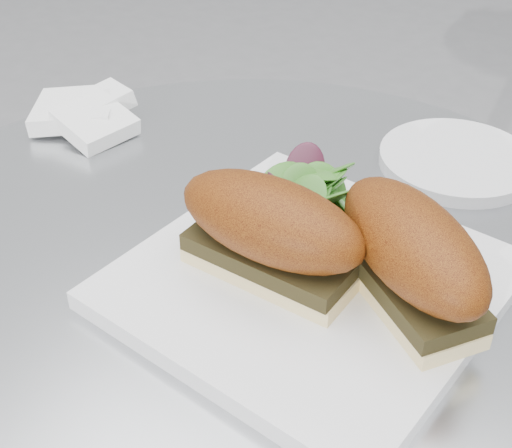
{
  "coord_description": "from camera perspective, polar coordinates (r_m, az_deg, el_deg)",
  "views": [
    {
      "loc": [
        0.2,
        -0.4,
        1.1
      ],
      "look_at": [
        0.01,
        0.01,
        0.77
      ],
      "focal_mm": 50.0,
      "sensor_mm": 36.0,
      "label": 1
    }
  ],
  "objects": [
    {
      "name": "table",
      "position": [
        0.76,
        -0.64,
        -17.4
      ],
      "size": [
        0.7,
        0.7,
        0.73
      ],
      "color": "#A8ABAF",
      "rests_on": "ground"
    },
    {
      "name": "napkin",
      "position": [
        0.79,
        -13.44,
        8.06
      ],
      "size": [
        0.13,
        0.13,
        0.02
      ],
      "primitive_type": null,
      "rotation": [
        0.0,
        0.0,
        0.16
      ],
      "color": "white",
      "rests_on": "table"
    },
    {
      "name": "saucer",
      "position": [
        0.73,
        15.74,
        4.93
      ],
      "size": [
        0.15,
        0.15,
        0.01
      ],
      "primitive_type": "cylinder",
      "color": "white",
      "rests_on": "table"
    },
    {
      "name": "sandwich_right",
      "position": [
        0.51,
        12.28,
        -2.3
      ],
      "size": [
        0.16,
        0.16,
        0.08
      ],
      "rotation": [
        0.0,
        0.0,
        -0.75
      ],
      "color": "beige",
      "rests_on": "plate"
    },
    {
      "name": "salad",
      "position": [
        0.6,
        4.84,
        2.93
      ],
      "size": [
        0.12,
        0.12,
        0.05
      ],
      "primitive_type": null,
      "color": "#3C882C",
      "rests_on": "plate"
    },
    {
      "name": "plate",
      "position": [
        0.55,
        4.37,
        -4.64
      ],
      "size": [
        0.31,
        0.31,
        0.02
      ],
      "primitive_type": "cube",
      "rotation": [
        0.0,
        0.0,
        -0.23
      ],
      "color": "white",
      "rests_on": "table"
    },
    {
      "name": "sandwich_left",
      "position": [
        0.52,
        1.15,
        -0.45
      ],
      "size": [
        0.16,
        0.09,
        0.08
      ],
      "rotation": [
        0.0,
        0.0,
        -0.17
      ],
      "color": "beige",
      "rests_on": "plate"
    }
  ]
}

